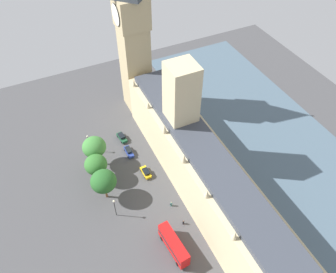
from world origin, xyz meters
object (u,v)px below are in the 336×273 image
Objects in this scene: parliament_building at (200,166)px; clock_tower at (133,32)px; car_blue_midblock at (129,151)px; plane_tree_leading at (94,147)px; pedestrian_under_trees at (183,222)px; street_lamp_slot_11 at (115,205)px; pedestrian_trailing at (171,204)px; street_lamp_slot_10 at (88,140)px; car_dark_green_near_tower at (122,137)px; plane_tree_far_end at (96,165)px; plane_tree_opposite_hall at (103,181)px; car_yellow_cab_corner at (146,172)px; double_decker_bus_kerbside at (174,245)px.

clock_tower reaches higher than parliament_building.
car_blue_midblock is 0.47× the size of plane_tree_leading.
pedestrian_under_trees is at bearing 43.83° from parliament_building.
street_lamp_slot_11 is at bearing -159.21° from pedestrian_under_trees.
plane_tree_leading reaches higher than pedestrian_trailing.
parliament_building reaches higher than plane_tree_leading.
plane_tree_leading is at bearing 94.98° from street_lamp_slot_10.
clock_tower reaches higher than car_dark_green_near_tower.
car_blue_midblock is 0.53× the size of plane_tree_far_end.
plane_tree_opposite_hall is at bearing 55.60° from clock_tower.
car_dark_green_near_tower is 0.47× the size of plane_tree_leading.
clock_tower is 5.26× the size of plane_tree_leading.
car_yellow_cab_corner is 0.50× the size of plane_tree_far_end.
parliament_building reaches higher than plane_tree_far_end.
double_decker_bus_kerbside is at bearing 121.94° from street_lamp_slot_11.
double_decker_bus_kerbside is at bearing 104.14° from plane_tree_leading.
car_dark_green_near_tower is 6.53m from car_blue_midblock.
clock_tower reaches higher than plane_tree_opposite_hall.
car_dark_green_near_tower is 28.83m from pedestrian_trailing.
plane_tree_leading is 1.03× the size of plane_tree_opposite_hall.
car_blue_midblock is 1.06× the size of car_yellow_cab_corner.
street_lamp_slot_11 reaches higher than car_blue_midblock.
clock_tower is 35.40m from plane_tree_leading.
street_lamp_slot_11 is (21.73, 38.92, -22.76)m from clock_tower.
plane_tree_far_end is (24.01, -14.42, -2.85)m from parliament_building.
double_decker_bus_kerbside is 7.16× the size of pedestrian_under_trees.
street_lamp_slot_10 is (8.97, -39.41, 1.95)m from double_decker_bus_kerbside.
parliament_building reaches higher than pedestrian_trailing.
street_lamp_slot_11 is at bearing 61.11° from car_dark_green_near_tower.
plane_tree_leading reaches higher than plane_tree_opposite_hall.
car_dark_green_near_tower is 13.29m from plane_tree_leading.
parliament_building is 30.30m from car_dark_green_near_tower.
plane_tree_opposite_hall is at bearing 56.44° from pedestrian_trailing.
clock_tower reaches higher than street_lamp_slot_11.
street_lamp_slot_10 is at bearing -90.65° from street_lamp_slot_11.
plane_tree_opposite_hall reaches higher than plane_tree_far_end.
street_lamp_slot_11 is at bearing 60.82° from clock_tower.
street_lamp_slot_11 is (0.78, 18.77, -2.56)m from plane_tree_leading.
street_lamp_slot_11 is at bearing 77.02° from pedestrian_trailing.
double_decker_bus_kerbside is (2.81, 23.89, 1.75)m from car_yellow_cab_corner.
car_blue_midblock is at bearing 82.84° from car_dark_green_near_tower.
car_blue_midblock is at bearing -132.15° from plane_tree_opposite_hall.
street_lamp_slot_11 reaches higher than pedestrian_trailing.
car_dark_green_near_tower is 0.54× the size of plane_tree_far_end.
street_lamp_slot_11 reaches higher than car_dark_green_near_tower.
clock_tower reaches higher than pedestrian_under_trees.
clock_tower is at bearing -131.05° from plane_tree_far_end.
pedestrian_trailing is at bearing 14.53° from parliament_building.
plane_tree_far_end reaches higher than car_dark_green_near_tower.
plane_tree_leading is at bearing -95.79° from plane_tree_opposite_hall.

